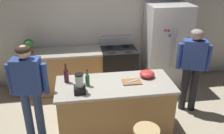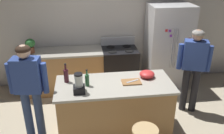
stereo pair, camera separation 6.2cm
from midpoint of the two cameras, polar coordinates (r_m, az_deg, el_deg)
name	(u,v)px [view 2 (the right image)]	position (r m, az deg, el deg)	size (l,w,h in m)	color
ground_plane	(114,130)	(4.29, 0.98, -14.82)	(14.00, 14.00, 0.00)	beige
back_wall	(102,25)	(5.43, -2.00, 9.93)	(8.00, 0.10, 2.70)	silver
kitchen_island	(114,108)	(4.01, 1.02, -9.71)	(1.85, 0.82, 0.92)	#B7844C
back_counter_run	(68,71)	(5.34, -10.00, -0.88)	(2.00, 0.64, 0.92)	#B7844C
refrigerator	(167,47)	(5.44, 13.33, 4.64)	(0.90, 0.73, 1.85)	silver
stove_range	(119,68)	(5.37, 2.11, -0.21)	(0.76, 0.65, 1.10)	black
person_by_island_left	(29,86)	(3.77, -18.72, -4.20)	(0.60, 0.26, 1.63)	#384C7A
person_by_sink_right	(194,64)	(4.57, 19.18, 0.73)	(0.59, 0.34, 1.62)	#26262B
potted_plant	(30,45)	(5.19, -18.52, 5.02)	(0.20, 0.20, 0.30)	brown
blender_appliance	(79,85)	(3.51, -7.36, -4.17)	(0.17, 0.17, 0.31)	black
bottle_wine	(66,75)	(3.83, -10.39, -1.95)	(0.08, 0.08, 0.32)	#471923
bottle_olive_oil	(87,80)	(3.68, -5.46, -3.05)	(0.07, 0.07, 0.28)	#2D6638
mixing_bowl	(147,74)	(3.99, 8.77, -1.70)	(0.25, 0.25, 0.11)	red
cutting_board	(131,82)	(3.81, 5.08, -3.56)	(0.30, 0.20, 0.02)	#9E6B3D
chef_knife	(133,81)	(3.81, 5.38, -3.37)	(0.22, 0.03, 0.01)	#B7BABF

